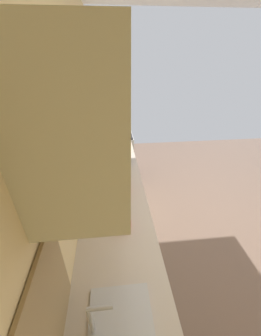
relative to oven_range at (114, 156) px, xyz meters
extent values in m
plane|color=brown|center=(-1.55, -1.25, -0.47)|extent=(6.25, 6.25, 0.00)
cube|color=#ECCB8A|center=(-1.55, 0.39, 0.89)|extent=(4.03, 0.12, 2.72)
cube|color=beige|center=(-1.90, 0.03, -0.03)|extent=(3.17, 0.60, 0.88)
cube|color=#C0B2A1|center=(-1.90, 0.03, 0.43)|extent=(3.20, 0.63, 0.02)
cube|color=#332819|center=(-2.57, -0.27, -0.03)|extent=(0.01, 0.01, 0.81)
cube|color=#332819|center=(-2.12, -0.27, -0.03)|extent=(0.01, 0.01, 0.81)
cube|color=#332819|center=(-1.67, -0.27, -0.03)|extent=(0.01, 0.01, 0.81)
cube|color=#332819|center=(-1.22, -0.27, -0.03)|extent=(0.01, 0.01, 0.81)
cube|color=#332819|center=(-0.76, -0.27, -0.03)|extent=(0.01, 0.01, 0.81)
cube|color=beige|center=(-1.90, 0.16, 1.44)|extent=(1.75, 0.35, 0.64)
cube|color=#997A4C|center=(-2.80, 0.32, 0.78)|extent=(0.42, 0.02, 0.54)
cube|color=white|center=(-2.80, 0.33, 0.78)|extent=(0.36, 0.01, 0.48)
cube|color=#B7BABF|center=(0.00, 0.00, -0.02)|extent=(0.60, 0.67, 0.90)
cube|color=black|center=(0.00, -0.34, -0.06)|extent=(0.47, 0.01, 0.50)
cube|color=black|center=(0.00, 0.00, 0.45)|extent=(0.57, 0.63, 0.02)
cube|color=#B7BABF|center=(0.00, 0.31, 0.53)|extent=(0.57, 0.04, 0.18)
cylinder|color=#38383D|center=(-0.13, -0.12, 0.46)|extent=(0.11, 0.11, 0.01)
cylinder|color=#38383D|center=(0.13, -0.12, 0.46)|extent=(0.11, 0.11, 0.01)
cylinder|color=#38383D|center=(-0.13, 0.12, 0.46)|extent=(0.11, 0.11, 0.01)
cylinder|color=#38383D|center=(0.13, 0.12, 0.46)|extent=(0.11, 0.11, 0.01)
cube|color=#B7BABF|center=(-2.80, 0.03, 0.45)|extent=(0.42, 0.34, 0.02)
cube|color=slate|center=(-2.80, 0.03, 0.44)|extent=(0.34, 0.28, 0.01)
cylinder|color=#B7BABF|center=(-2.80, 0.18, 0.57)|extent=(0.02, 0.02, 0.22)
cylinder|color=#B7BABF|center=(-2.80, 0.13, 0.68)|extent=(0.02, 0.12, 0.02)
cube|color=#B7BABF|center=(-0.96, 0.05, 0.59)|extent=(0.44, 0.39, 0.31)
cube|color=black|center=(-1.00, -0.15, 0.59)|extent=(0.27, 0.01, 0.21)
cube|color=#2D2D33|center=(-0.79, -0.15, 0.59)|extent=(0.08, 0.01, 0.21)
cylinder|color=#D84C47|center=(-2.10, -0.02, 0.47)|extent=(0.14, 0.14, 0.06)
cylinder|color=#E65347|center=(-2.10, -0.02, 0.48)|extent=(0.11, 0.11, 0.03)
cylinder|color=red|center=(-1.59, -0.02, 0.51)|extent=(0.15, 0.15, 0.16)
cylinder|color=black|center=(-1.59, -0.02, 0.61)|extent=(0.04, 0.04, 0.02)
cylinder|color=red|center=(-1.51, -0.02, 0.55)|extent=(0.10, 0.02, 0.05)
camera|label=1|loc=(-3.25, 0.03, 1.69)|focal=21.10mm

